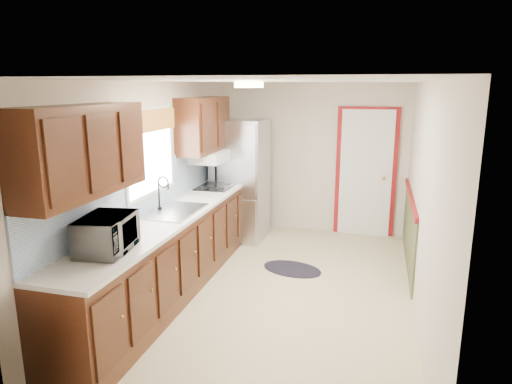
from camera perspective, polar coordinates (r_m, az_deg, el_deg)
The scene contains 8 objects.
room_shell at distance 5.06m, azimuth 3.03°, elevation 0.00°, with size 3.20×5.20×2.52m.
kitchen_run at distance 5.29m, azimuth -10.92°, elevation -4.01°, with size 0.63×4.00×2.20m.
back_wall_trim at distance 7.18m, azimuth 14.57°, elevation 0.97°, with size 1.12×2.30×2.08m.
ceiling_fixture at distance 4.81m, azimuth -0.91°, elevation 13.27°, with size 0.30×0.30×0.06m, color #FFD88C.
microwave at distance 4.15m, azimuth -18.21°, elevation -4.55°, with size 0.57×0.32×0.39m, color white.
refrigerator at distance 7.08m, azimuth -1.97°, elevation 1.55°, with size 0.79×0.78×1.86m.
rug at distance 6.08m, azimuth 4.54°, elevation -9.56°, with size 0.80×0.51×0.01m, color black.
cooktop at distance 6.51m, azimuth -5.13°, elevation 0.66°, with size 0.46×0.55×0.02m, color black.
Camera 1 is at (1.03, -4.82, 2.35)m, focal length 32.00 mm.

